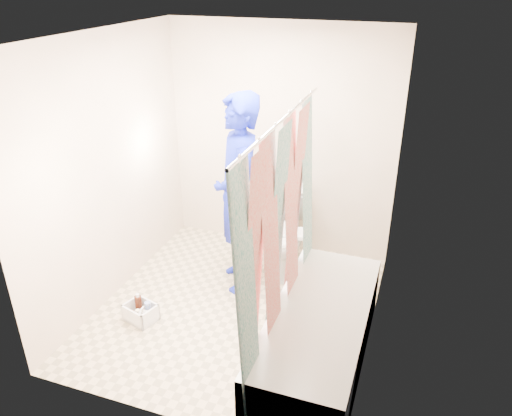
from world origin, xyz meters
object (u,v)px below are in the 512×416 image
(bathtub, at_px, (318,335))
(plumber, at_px, (239,195))
(toilet, at_px, (284,233))
(cleaning_caddy, at_px, (141,313))

(bathtub, height_order, plumber, plumber)
(toilet, bearing_deg, cleaning_caddy, -140.04)
(toilet, height_order, cleaning_caddy, toilet)
(bathtub, xyz_separation_m, plumber, (-0.98, 0.85, 0.68))
(toilet, distance_m, plumber, 0.76)
(bathtub, bearing_deg, toilet, 117.44)
(bathtub, xyz_separation_m, cleaning_caddy, (-1.59, -0.01, -0.19))
(bathtub, height_order, toilet, toilet)
(plumber, height_order, cleaning_caddy, plumber)
(cleaning_caddy, bearing_deg, toilet, 70.73)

